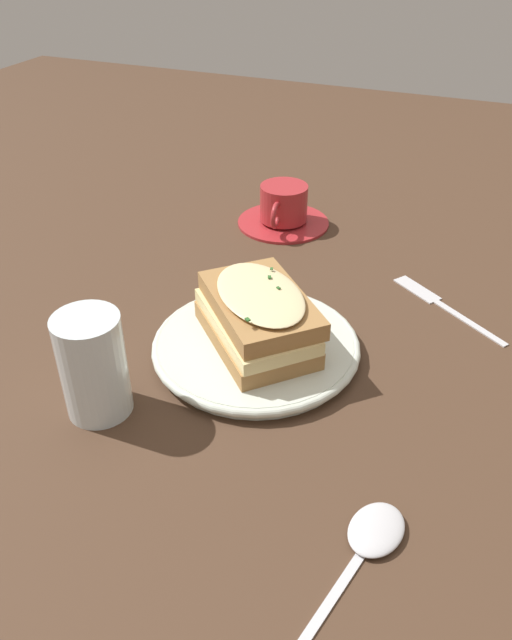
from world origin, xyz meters
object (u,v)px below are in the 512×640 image
object	(u,v)px
water_glass	(93,366)
spoon	(371,538)
sandwich	(258,317)
fork	(436,301)
dinner_plate	(256,346)
teacup_with_saucer	(283,209)

from	to	relation	value
water_glass	spoon	xyz separation A→B (m)	(0.30, -0.05, -0.05)
sandwich	fork	size ratio (longest dim) A/B	1.16
dinner_plate	teacup_with_saucer	size ratio (longest dim) A/B	1.64
dinner_plate	spoon	distance (m)	0.27
sandwich	fork	distance (m)	0.26
fork	water_glass	bearing A→B (deg)	175.08
dinner_plate	fork	distance (m)	0.26
dinner_plate	sandwich	distance (m)	0.04
sandwich	spoon	distance (m)	0.28
teacup_with_saucer	spoon	size ratio (longest dim) A/B	0.84
teacup_with_saucer	spoon	distance (m)	0.59
dinner_plate	sandwich	xyz separation A→B (m)	(0.00, 0.00, 0.04)
teacup_with_saucer	dinner_plate	bearing A→B (deg)	9.22
sandwich	dinner_plate	bearing A→B (deg)	-113.70
dinner_plate	sandwich	bearing A→B (deg)	66.30
teacup_with_saucer	water_glass	distance (m)	0.48
dinner_plate	teacup_with_saucer	xyz separation A→B (m)	(-0.09, 0.33, 0.02)
fork	spoon	bearing A→B (deg)	-143.03
sandwich	spoon	xyz separation A→B (m)	(0.18, -0.20, -0.05)
water_glass	spoon	bearing A→B (deg)	-9.90
teacup_with_saucer	spoon	xyz separation A→B (m)	(0.27, -0.53, -0.02)
sandwich	fork	bearing A→B (deg)	47.03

